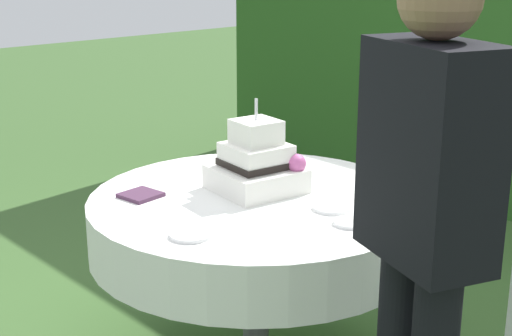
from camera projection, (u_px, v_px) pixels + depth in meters
The scene contains 7 objects.
cake_table at pixel (256, 223), 2.76m from camera, with size 1.24×1.24×0.72m.
wedding_cake at pixel (257, 165), 2.78m from camera, with size 0.34×0.34×0.35m.
serving_plate_near at pixel (332, 208), 2.60m from camera, with size 0.14×0.14×0.01m, color white.
serving_plate_far at pixel (191, 235), 2.36m from camera, with size 0.14×0.14×0.01m, color white.
serving_plate_left at pixel (350, 223), 2.46m from camera, with size 0.12×0.12×0.01m, color white.
napkin_stack at pixel (141, 195), 2.73m from camera, with size 0.13×0.13×0.01m, color #4C2D47.
standing_person at pixel (424, 229), 1.86m from camera, with size 0.41×0.31×1.60m.
Camera 1 is at (1.90, -1.75, 1.61)m, focal length 51.77 mm.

